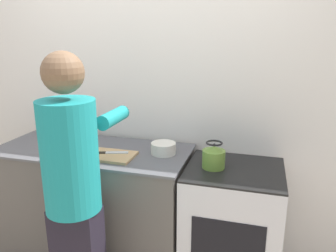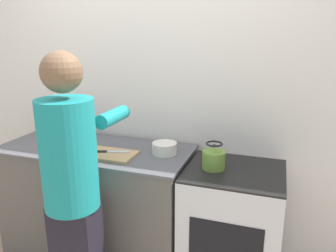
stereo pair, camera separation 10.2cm
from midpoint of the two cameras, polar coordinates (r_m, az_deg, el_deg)
The scene contains 10 objects.
wall_back at distance 2.63m, azimuth -1.54°, elevation 5.64°, with size 8.00×0.05×2.60m.
counter at distance 2.71m, azimuth -10.97°, elevation -13.03°, with size 1.45×0.65×0.93m.
oven at distance 2.41m, azimuth 12.22°, elevation -17.44°, with size 0.63×0.59×0.91m.
person at distance 2.01m, azimuth -14.91°, elevation -9.54°, with size 0.36×0.60×1.68m.
cutting_board at distance 2.34m, azimuth -8.89°, elevation -4.92°, with size 0.36×0.24×0.02m.
knife at distance 2.36m, azimuth -8.79°, elevation -4.44°, with size 0.25×0.11×0.01m.
kettle at distance 2.17m, azimuth 9.31°, elevation -5.49°, with size 0.15×0.15×0.18m.
bowl_prep at distance 2.34m, azimuth 0.65°, elevation -3.91°, with size 0.18×0.18×0.08m.
bowl_mixing at distance 2.81m, azimuth -14.37°, elevation -0.98°, with size 0.13×0.13×0.08m.
canister_jar at distance 2.91m, azimuth -16.88°, elevation 0.46°, with size 0.13×0.13×0.19m.
Camera 2 is at (0.95, -1.72, 1.76)m, focal length 35.00 mm.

